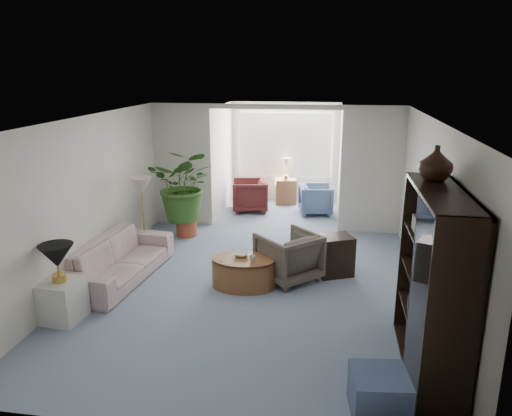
% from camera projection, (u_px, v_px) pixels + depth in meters
% --- Properties ---
extents(floor, '(6.00, 6.00, 0.00)m').
position_uv_depth(floor, '(250.00, 290.00, 7.29)').
color(floor, '#7B8AA3').
rests_on(floor, ground).
extents(sunroom_floor, '(2.60, 2.60, 0.00)m').
position_uv_depth(sunroom_floor, '(280.00, 213.00, 11.19)').
color(sunroom_floor, '#7B8AA3').
rests_on(sunroom_floor, ground).
extents(back_pier_left, '(1.20, 0.12, 2.50)m').
position_uv_depth(back_pier_left, '(182.00, 165.00, 10.08)').
color(back_pier_left, silver).
rests_on(back_pier_left, ground).
extents(back_pier_right, '(1.20, 0.12, 2.50)m').
position_uv_depth(back_pier_right, '(372.00, 171.00, 9.52)').
color(back_pier_right, silver).
rests_on(back_pier_right, ground).
extents(back_header, '(2.60, 0.12, 0.10)m').
position_uv_depth(back_header, '(275.00, 107.00, 9.47)').
color(back_header, silver).
rests_on(back_header, back_pier_left).
extents(window_pane, '(2.20, 0.02, 1.50)m').
position_uv_depth(window_pane, '(285.00, 144.00, 11.83)').
color(window_pane, white).
extents(window_blinds, '(2.20, 0.02, 1.50)m').
position_uv_depth(window_blinds, '(285.00, 144.00, 11.80)').
color(window_blinds, white).
extents(framed_picture, '(0.04, 0.50, 0.40)m').
position_uv_depth(framed_picture, '(435.00, 186.00, 6.37)').
color(framed_picture, '#C3B59C').
extents(sofa, '(1.06, 2.26, 0.64)m').
position_uv_depth(sofa, '(120.00, 259.00, 7.62)').
color(sofa, beige).
rests_on(sofa, ground).
extents(end_table, '(0.54, 0.54, 0.54)m').
position_uv_depth(end_table, '(62.00, 301.00, 6.38)').
color(end_table, silver).
rests_on(end_table, ground).
extents(table_lamp, '(0.44, 0.44, 0.30)m').
position_uv_depth(table_lamp, '(57.00, 256.00, 6.21)').
color(table_lamp, black).
rests_on(table_lamp, end_table).
extents(floor_lamp, '(0.36, 0.36, 0.28)m').
position_uv_depth(floor_lamp, '(141.00, 186.00, 8.34)').
color(floor_lamp, beige).
rests_on(floor_lamp, ground).
extents(coffee_table, '(1.14, 1.14, 0.45)m').
position_uv_depth(coffee_table, '(243.00, 273.00, 7.36)').
color(coffee_table, brown).
rests_on(coffee_table, ground).
extents(coffee_bowl, '(0.28, 0.28, 0.06)m').
position_uv_depth(coffee_bowl, '(241.00, 254.00, 7.39)').
color(coffee_bowl, silver).
rests_on(coffee_bowl, coffee_table).
extents(coffee_cup, '(0.12, 0.12, 0.09)m').
position_uv_depth(coffee_cup, '(252.00, 259.00, 7.17)').
color(coffee_cup, beige).
rests_on(coffee_cup, coffee_table).
extents(wingback_chair, '(1.16, 1.16, 0.76)m').
position_uv_depth(wingback_chair, '(288.00, 256.00, 7.58)').
color(wingback_chair, '#645B4F').
rests_on(wingback_chair, ground).
extents(side_table_dark, '(0.66, 0.61, 0.64)m').
position_uv_depth(side_table_dark, '(334.00, 255.00, 7.78)').
color(side_table_dark, black).
rests_on(side_table_dark, ground).
extents(entertainment_cabinet, '(0.48, 1.80, 2.00)m').
position_uv_depth(entertainment_cabinet, '(434.00, 284.00, 5.15)').
color(entertainment_cabinet, black).
rests_on(entertainment_cabinet, ground).
extents(cabinet_urn, '(0.36, 0.36, 0.38)m').
position_uv_depth(cabinet_urn, '(436.00, 163.00, 5.30)').
color(cabinet_urn, black).
rests_on(cabinet_urn, entertainment_cabinet).
extents(ottoman, '(0.58, 0.58, 0.42)m').
position_uv_depth(ottoman, '(379.00, 394.00, 4.66)').
color(ottoman, slate).
rests_on(ottoman, ground).
extents(plant_pot, '(0.40, 0.40, 0.32)m').
position_uv_depth(plant_pot, '(187.00, 228.00, 9.63)').
color(plant_pot, '#9C472D').
rests_on(plant_pot, ground).
extents(house_plant, '(1.27, 1.10, 1.41)m').
position_uv_depth(house_plant, '(185.00, 185.00, 9.39)').
color(house_plant, '#315C1F').
rests_on(house_plant, plant_pot).
extents(sunroom_chair_blue, '(0.83, 0.81, 0.66)m').
position_uv_depth(sunroom_chair_blue, '(316.00, 199.00, 11.04)').
color(sunroom_chair_blue, slate).
rests_on(sunroom_chair_blue, ground).
extents(sunroom_chair_maroon, '(0.92, 0.90, 0.73)m').
position_uv_depth(sunroom_chair_maroon, '(250.00, 195.00, 11.25)').
color(sunroom_chair_maroon, '#561D1D').
rests_on(sunroom_chair_maroon, ground).
extents(sunroom_table, '(0.55, 0.46, 0.60)m').
position_uv_depth(sunroom_table, '(286.00, 191.00, 11.87)').
color(sunroom_table, brown).
rests_on(sunroom_table, ground).
extents(shelf_clutter, '(0.30, 1.17, 1.06)m').
position_uv_depth(shelf_clutter, '(432.00, 280.00, 5.02)').
color(shelf_clutter, black).
rests_on(shelf_clutter, entertainment_cabinet).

